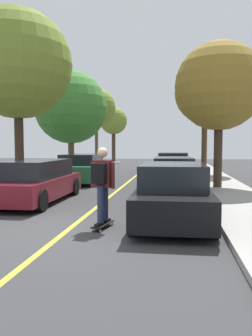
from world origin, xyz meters
The scene contains 16 objects.
ground centered at (0.00, 0.00, 0.00)m, with size 80.00×80.00×0.00m, color #353538.
center_line centered at (0.00, 4.00, 0.00)m, with size 0.12×39.20×0.01m, color gold.
parked_car_left_nearest centered at (-2.28, 3.42, 0.69)m, with size 2.01×4.67×1.38m.
parked_car_left_near centered at (-2.28, 9.23, 0.71)m, with size 2.09×4.30×1.43m.
parked_car_right_nearest centered at (2.28, 1.16, 0.68)m, with size 1.87×4.25×1.42m.
parked_car_right_near centered at (2.28, 7.02, 0.68)m, with size 1.97×4.19×1.37m.
parked_car_right_far centered at (2.28, 13.44, 0.71)m, with size 2.07×4.16×1.43m.
parked_car_right_farthest centered at (2.28, 18.87, 0.65)m, with size 1.90×4.19×1.33m.
street_tree_left_nearest centered at (-4.12, 6.21, 5.20)m, with size 4.49×4.49×7.33m.
street_tree_left_near centered at (-4.12, 13.40, 4.24)m, with size 4.53×4.53×6.37m.
street_tree_left_far centered at (-4.12, 20.43, 4.99)m, with size 3.22×3.22×6.48m.
street_tree_left_farthest centered at (-4.12, 28.47, 4.45)m, with size 2.90×2.90×5.82m.
street_tree_right_nearest centered at (4.12, 7.27, 4.28)m, with size 3.63×3.63×5.97m.
street_tree_right_near centered at (4.12, 13.77, 4.99)m, with size 3.62×3.62×6.69m.
skateboard centered at (0.73, 0.21, 0.09)m, with size 0.39×0.87×0.10m.
skateboarder centered at (0.72, 0.17, 1.08)m, with size 0.59×0.71×1.72m.
Camera 1 is at (2.30, -7.13, 1.87)m, focal length 36.01 mm.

